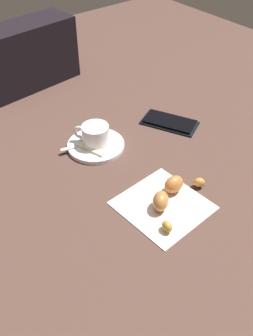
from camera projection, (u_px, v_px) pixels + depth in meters
ground_plane at (120, 175)px, 0.81m from camera, size 1.80×1.80×0.00m
saucer at (96, 145)px, 0.88m from camera, size 0.13×0.13×0.01m
espresso_cup at (95, 135)px, 0.86m from camera, size 0.08×0.07×0.05m
teaspoon at (94, 141)px, 0.88m from camera, size 0.04×0.12×0.01m
sugar_packet at (91, 149)px, 0.86m from camera, size 0.07×0.04×0.01m
napkin at (163, 205)px, 0.74m from camera, size 0.17×0.16×0.00m
croissant at (170, 194)px, 0.74m from camera, size 0.10×0.16×0.04m
cell_phone at (170, 122)px, 0.95m from camera, size 0.15×0.12×0.01m
laptop_bag at (26, 56)px, 1.05m from camera, size 0.14×0.29×0.18m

